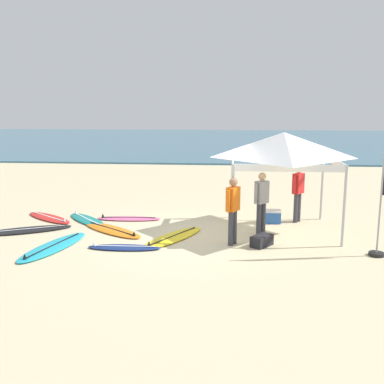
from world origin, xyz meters
The scene contains 16 objects.
ground_plane centered at (0.00, 0.00, 0.00)m, with size 80.00×80.00×0.00m, color beige.
sea centered at (0.00, 32.58, 0.05)m, with size 80.00×36.00×0.10m, color #386B84.
canopy_tent centered at (2.23, 0.76, 2.39)m, with size 2.86×2.86×2.75m.
surfboard_teal centered at (-3.52, 1.30, 0.04)m, with size 1.85×1.96×0.19m.
surfboard_red centered at (-4.79, 1.47, 0.04)m, with size 2.02×1.72×0.19m.
surfboard_yellow centered at (-0.70, -0.30, 0.04)m, with size 1.76×2.43×0.19m.
surfboard_cyan centered at (-3.55, -1.33, 0.04)m, with size 1.31×2.67×0.19m.
surfboard_orange centered at (-2.49, 0.28, 0.04)m, with size 2.26×1.97×0.19m.
surfboard_pink centered at (-2.31, 1.58, 0.04)m, with size 1.98×0.61×0.19m.
surfboard_black centered at (-4.92, 0.04, 0.04)m, with size 2.58×1.72×0.19m.
surfboard_navy centered at (-1.79, -1.25, 0.04)m, with size 1.81×0.52×0.19m.
person_orange centered at (0.87, -0.67, 0.99)m, with size 0.37×0.49×1.71m.
person_red centered at (2.82, 1.75, 0.99)m, with size 0.39×0.46×1.71m.
person_grey centered at (1.64, 0.29, 0.99)m, with size 0.42×0.41×1.71m.
gear_bag_near_tent centered at (1.60, -0.74, 0.14)m, with size 0.60×0.32×0.28m, color #232328.
cooler_box centered at (2.07, 1.56, 0.20)m, with size 0.50×0.36×0.39m.
Camera 1 is at (0.77, -11.66, 3.48)m, focal length 42.14 mm.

